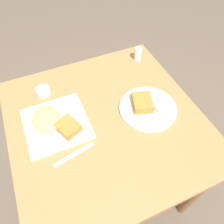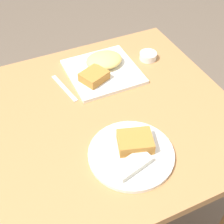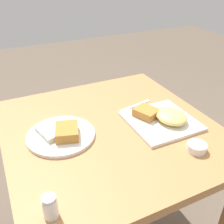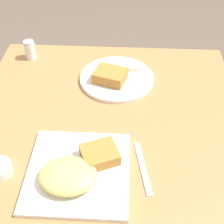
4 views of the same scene
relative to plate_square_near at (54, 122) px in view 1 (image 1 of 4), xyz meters
name	(u,v)px [view 1 (image 1 of 4)]	position (x,y,z in m)	size (l,w,h in m)	color
ground_plane	(108,180)	(0.06, 0.22, -0.79)	(8.00, 8.00, 0.00)	brown
dining_table	(106,131)	(0.06, 0.22, -0.12)	(0.90, 0.88, 0.77)	#B27A47
plate_square_near	(54,122)	(0.00, 0.00, 0.00)	(0.28, 0.28, 0.06)	white
plate_oval_far	(147,107)	(0.08, 0.43, -0.01)	(0.27, 0.27, 0.05)	white
sauce_ramekin	(43,91)	(-0.22, 0.00, -0.01)	(0.07, 0.07, 0.03)	white
salt_shaker	(138,55)	(-0.27, 0.56, 0.01)	(0.04, 0.04, 0.08)	white
butter_knife	(74,155)	(0.18, 0.03, -0.02)	(0.05, 0.18, 0.00)	silver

